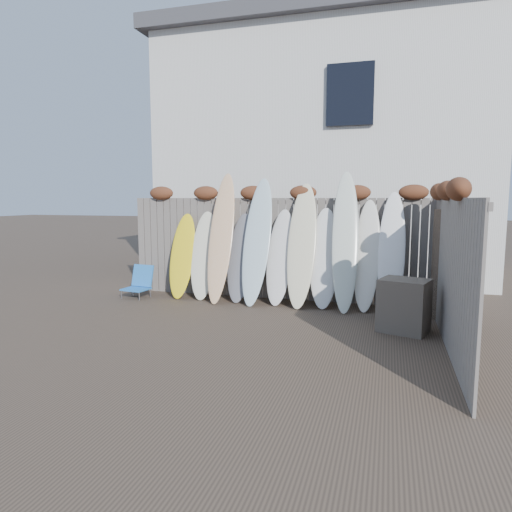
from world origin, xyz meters
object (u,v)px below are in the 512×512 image
(wooden_crate, at_px, (404,305))
(lattice_panel, at_px, (446,268))
(beach_chair, at_px, (139,282))
(surfboard_0, at_px, (182,256))

(wooden_crate, xyz_separation_m, lattice_panel, (0.61, 0.51, 0.51))
(wooden_crate, bearing_deg, lattice_panel, 39.72)
(wooden_crate, distance_m, lattice_panel, 0.95)
(beach_chair, xyz_separation_m, lattice_panel, (5.71, -0.54, 0.61))
(beach_chair, xyz_separation_m, wooden_crate, (5.09, -1.05, 0.10))
(beach_chair, bearing_deg, wooden_crate, -11.66)
(beach_chair, relative_size, lattice_panel, 0.35)
(wooden_crate, relative_size, surfboard_0, 0.45)
(wooden_crate, bearing_deg, surfboard_0, 162.99)
(lattice_panel, relative_size, surfboard_0, 1.03)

